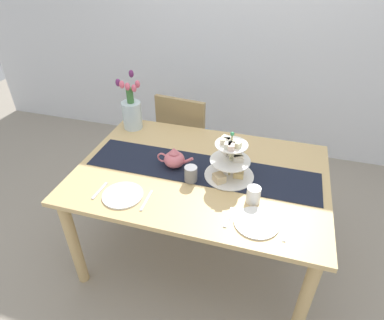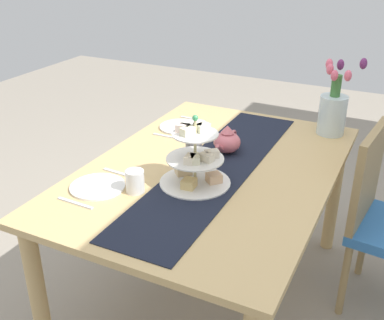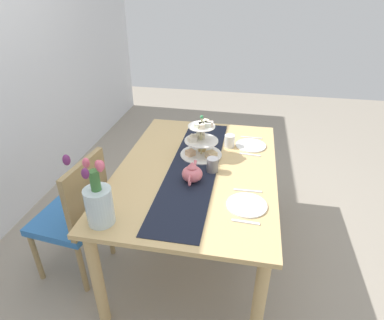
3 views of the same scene
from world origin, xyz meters
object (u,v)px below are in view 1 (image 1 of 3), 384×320
Objects in this scene: tiered_cake_stand at (230,162)px; dinner_plate_right at (256,222)px; knife_left at (147,200)px; dining_table at (201,183)px; dinner_plate_left at (123,195)px; fork_left at (100,191)px; chair_left at (186,137)px; teapot at (174,159)px; tulip_vase at (132,111)px; mug_white_text at (253,195)px; knife_right at (286,229)px; fork_right at (228,217)px; mug_grey at (191,174)px.

tiered_cake_stand is 1.32× the size of dinner_plate_right.
knife_left is at bearing -138.47° from tiered_cake_stand.
dinner_plate_left is at bearing -135.97° from dining_table.
dining_table is at bearing 58.27° from knife_left.
dinner_plate_right is (0.89, 0.00, 0.00)m from fork_left.
chair_left is at bearing 88.59° from dinner_plate_left.
tulip_vase reaches higher than teapot.
knife_left is 1.79× the size of mug_white_text.
dinner_plate_right is at bearing 180.00° from knife_right.
teapot reaches higher than dining_table.
tiered_cake_stand is (0.51, -0.76, 0.35)m from chair_left.
knife_left is at bearing -121.73° from dining_table.
chair_left is 6.07× the size of fork_right.
knife_right is at bearing 0.00° from dinner_plate_left.
dinner_plate_left is at bearing -91.41° from chair_left.
knife_right is at bearing -40.67° from mug_white_text.
knife_left is 0.46m from fork_right.
chair_left reaches higher than mug_grey.
mug_grey reaches higher than dining_table.
dinner_plate_left is (-0.54, -0.35, -0.10)m from tiered_cake_stand.
dinner_plate_right reaches higher than knife_right.
mug_grey is (-0.57, 0.24, 0.05)m from knife_right.
dining_table is at bearing -31.84° from tulip_vase.
chair_left is at bearing 128.17° from knife_right.
dining_table is 0.84m from chair_left.
dinner_plate_left is 1.53× the size of fork_left.
knife_right reaches higher than dining_table.
tiered_cake_stand reaches higher than dinner_plate_left.
dinner_plate_left reaches higher than fork_left.
fork_left is 0.89m from dinner_plate_right.
tulip_vase reaches higher than knife_left.
fork_right is at bearing -122.97° from mug_white_text.
tulip_vase is 0.81m from dinner_plate_left.
fork_left is at bearing 180.00° from knife_right.
teapot is at bearing 179.62° from tiered_cake_stand.
teapot is 0.62m from tulip_vase.
tulip_vase is at bearing 149.31° from mug_white_text.
dinner_plate_left is 0.41m from mug_grey.
tiered_cake_stand is 1.28× the size of teapot.
dinner_plate_left reaches higher than fork_right.
mug_white_text is (0.99, -0.59, -0.09)m from tulip_vase.
mug_grey is at bearing 52.53° from knife_left.
mug_grey is at bearing -152.75° from tiered_cake_stand.
mug_grey is (0.47, 0.24, 0.05)m from fork_left.
chair_left is 9.58× the size of mug_grey.
fork_right is (0.46, 0.00, 0.00)m from knife_left.
knife_left is 1.79× the size of mug_grey.
teapot reaches higher than mug_grey.
fork_left is 1.58× the size of mug_grey.
fork_left is 1.00× the size of fork_right.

